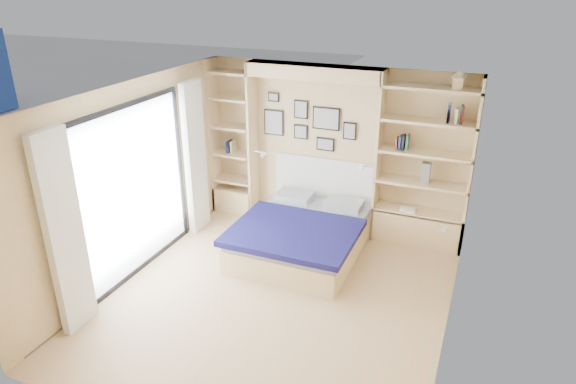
% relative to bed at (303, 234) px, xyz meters
% --- Properties ---
extents(ground, '(4.50, 4.50, 0.00)m').
position_rel_bed_xyz_m(ground, '(0.12, -1.21, -0.27)').
color(ground, tan).
rests_on(ground, ground).
extents(room_shell, '(4.50, 4.50, 4.50)m').
position_rel_bed_xyz_m(room_shell, '(-0.26, 0.31, 0.81)').
color(room_shell, '#CCB67E').
rests_on(room_shell, ground).
extents(bed, '(1.68, 2.07, 1.07)m').
position_rel_bed_xyz_m(bed, '(0.00, 0.00, 0.00)').
color(bed, beige).
rests_on(bed, ground).
extents(photo_gallery, '(1.48, 0.02, 0.82)m').
position_rel_bed_xyz_m(photo_gallery, '(-0.33, 1.01, 1.33)').
color(photo_gallery, black).
rests_on(photo_gallery, ground).
extents(reading_lamps, '(1.92, 0.12, 0.15)m').
position_rel_bed_xyz_m(reading_lamps, '(-0.18, 0.79, 0.83)').
color(reading_lamps, silver).
rests_on(reading_lamps, ground).
extents(shelf_decor, '(3.53, 0.23, 2.03)m').
position_rel_bed_xyz_m(shelf_decor, '(1.22, 0.86, 1.42)').
color(shelf_decor, '#953816').
rests_on(shelf_decor, ground).
extents(deck, '(3.20, 4.00, 0.05)m').
position_rel_bed_xyz_m(deck, '(-3.48, -1.21, -0.27)').
color(deck, '#65594A').
rests_on(deck, ground).
extents(deck_chair, '(0.64, 0.90, 0.82)m').
position_rel_bed_xyz_m(deck_chair, '(-3.15, -1.38, 0.12)').
color(deck_chair, tan).
rests_on(deck_chair, ground).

